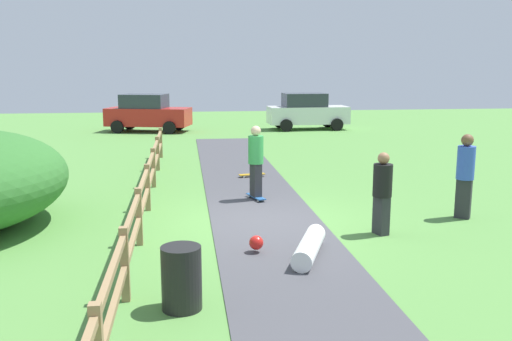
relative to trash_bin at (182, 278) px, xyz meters
The scene contains 11 objects.
ground_plane 4.61m from the trash_bin, 66.92° to the left, with size 60.00×60.00×0.00m, color #568E42.
asphalt_path 4.61m from the trash_bin, 66.92° to the left, with size 2.40×28.00×0.02m, color #47474C.
wooden_fence 4.31m from the trash_bin, 100.72° to the left, with size 0.12×18.12×1.10m.
trash_bin is the anchor object (origin of this frame).
skater_riding 6.50m from the trash_bin, 73.55° to the left, with size 0.48×0.82×1.86m.
skater_fallen 2.84m from the trash_bin, 40.70° to the left, with size 1.50×1.69×0.36m.
skateboard_loose 9.34m from the trash_bin, 77.10° to the left, with size 0.82×0.36×0.08m.
bystander_blue 7.35m from the trash_bin, 32.60° to the left, with size 0.53×0.53×1.88m.
bystander_black 4.99m from the trash_bin, 37.34° to the left, with size 0.47×0.47×1.66m.
parked_car_red 21.79m from the trash_bin, 94.71° to the left, with size 4.50×2.79×1.92m.
parked_car_white 22.67m from the trash_bin, 73.17° to the left, with size 4.24×2.08×1.92m.
Camera 1 is at (-1.71, -11.55, 3.32)m, focal length 39.00 mm.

